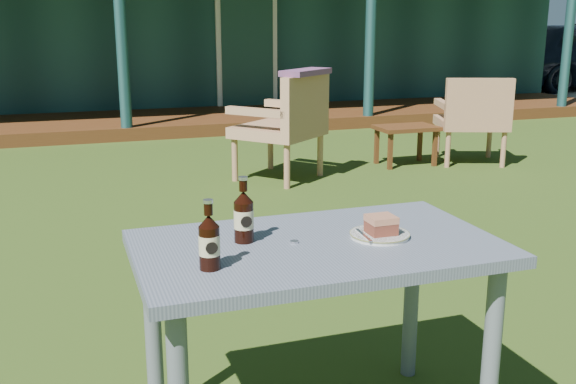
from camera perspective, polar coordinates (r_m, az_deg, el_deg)
name	(u,v)px	position (r m, az deg, el deg)	size (l,w,h in m)	color
ground	(215,277)	(3.93, -6.20, -7.16)	(80.00, 80.00, 0.00)	#334916
pavilion	(96,10)	(12.99, -15.98, 14.59)	(15.80, 8.30, 3.45)	#163A3A
cafe_table	(317,271)	(2.27, 2.47, -6.71)	(1.20, 0.70, 0.72)	slate
plate	(380,235)	(2.31, 7.77, -3.59)	(0.20, 0.20, 0.01)	silver
cake_slice	(381,225)	(2.29, 7.89, -2.75)	(0.09, 0.09, 0.06)	brown
fork	(364,235)	(2.27, 6.42, -3.65)	(0.01, 0.14, 0.00)	silver
cola_bottle_near	(244,216)	(2.22, -3.77, -2.04)	(0.07, 0.07, 0.22)	black
cola_bottle_far	(209,242)	(1.99, -6.68, -4.19)	(0.06, 0.07, 0.21)	black
bottle_cap	(294,242)	(2.23, 0.54, -4.25)	(0.03, 0.03, 0.01)	silver
armchair_left	(287,121)	(6.15, -0.09, 6.02)	(0.98, 0.97, 0.97)	#AE7C57
armchair_right	(473,116)	(7.09, 15.43, 6.26)	(0.82, 0.80, 0.89)	#AE7C57
floral_throw	(306,72)	(6.00, 1.53, 10.11)	(0.58, 0.21, 0.05)	#6A3D65
side_table	(406,132)	(6.92, 9.97, 5.05)	(0.60, 0.40, 0.40)	#4D2A12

